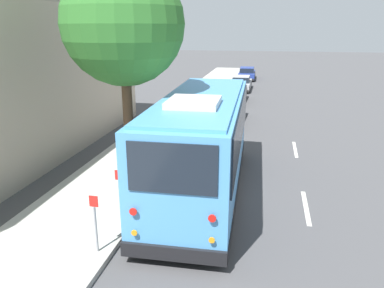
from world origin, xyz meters
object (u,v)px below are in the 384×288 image
at_px(shuttle_bus, 202,140).
at_px(parked_sedan_gray, 227,112).
at_px(sign_post_far, 120,195).
at_px(parked_sedan_black, 233,94).
at_px(parked_sedan_blue, 247,74).
at_px(sign_post_near, 95,223).
at_px(street_tree, 124,16).
at_px(parked_sedan_silver, 241,83).

xyz_separation_m(shuttle_bus, parked_sedan_gray, (10.12, 0.24, -1.29)).
bearing_deg(sign_post_far, parked_sedan_black, -3.84).
bearing_deg(parked_sedan_blue, parked_sedan_gray, 178.73).
relative_size(parked_sedan_gray, sign_post_near, 3.15).
distance_m(street_tree, sign_post_far, 5.56).
xyz_separation_m(street_tree, sign_post_near, (-4.20, -0.63, -4.88)).
bearing_deg(sign_post_far, parked_sedan_gray, -7.15).
height_order(parked_sedan_silver, parked_sedan_blue, parked_sedan_blue).
height_order(parked_sedan_gray, sign_post_far, sign_post_far).
relative_size(shuttle_bus, sign_post_far, 5.82).
xyz_separation_m(shuttle_bus, parked_sedan_black, (16.69, 0.54, -1.30)).
relative_size(sign_post_near, sign_post_far, 0.97).
bearing_deg(parked_sedan_silver, shuttle_bus, -179.25).
xyz_separation_m(parked_sedan_gray, sign_post_near, (-14.36, 1.60, 0.32)).
height_order(shuttle_bus, parked_sedan_gray, shuttle_bus).
distance_m(shuttle_bus, sign_post_far, 3.39).
height_order(sign_post_near, sign_post_far, sign_post_far).
bearing_deg(shuttle_bus, parked_sedan_black, 0.20).
distance_m(shuttle_bus, parked_sedan_blue, 29.74).
xyz_separation_m(parked_sedan_black, parked_sedan_silver, (5.66, -0.19, -0.01)).
bearing_deg(parked_sedan_gray, sign_post_far, 174.83).
bearing_deg(parked_sedan_black, parked_sedan_gray, -175.98).
bearing_deg(parked_sedan_black, sign_post_far, 177.54).
bearing_deg(street_tree, parked_sedan_silver, -5.41).
relative_size(parked_sedan_silver, parked_sedan_blue, 0.96).
bearing_deg(sign_post_near, parked_sedan_black, -3.56).
xyz_separation_m(parked_sedan_gray, parked_sedan_black, (6.57, 0.30, -0.01)).
bearing_deg(sign_post_far, shuttle_bus, -34.56).
distance_m(parked_sedan_black, parked_sedan_silver, 5.67).
distance_m(parked_sedan_gray, street_tree, 11.64).
xyz_separation_m(parked_sedan_silver, sign_post_near, (-26.60, 1.49, 0.35)).
distance_m(parked_sedan_gray, parked_sedan_silver, 12.24).
bearing_deg(shuttle_bus, sign_post_far, 143.78).
relative_size(parked_sedan_gray, street_tree, 0.60).
relative_size(parked_sedan_gray, sign_post_far, 3.06).
bearing_deg(sign_post_near, shuttle_bus, -23.50).
distance_m(parked_sedan_black, sign_post_near, 20.98).
xyz_separation_m(parked_sedan_black, street_tree, (-16.74, 1.93, 5.21)).
distance_m(street_tree, sign_post_near, 6.46).
distance_m(parked_sedan_silver, sign_post_near, 26.64).
bearing_deg(sign_post_near, parked_sedan_silver, -3.20).
distance_m(parked_sedan_gray, sign_post_near, 14.46).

